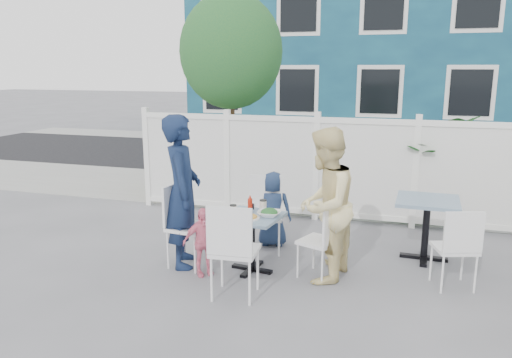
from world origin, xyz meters
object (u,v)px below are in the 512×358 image
(chair_right, at_px, (324,236))
(boy, at_px, (273,209))
(spare_table, at_px, (427,213))
(chair_back, at_px, (265,207))
(toddler, at_px, (203,242))
(chair_left, at_px, (182,219))
(chair_near, at_px, (233,245))
(main_table, at_px, (252,228))
(woman, at_px, (324,205))
(man, at_px, (182,191))
(utility_cabinet, at_px, (204,156))

(chair_right, height_order, boy, boy)
(spare_table, bearing_deg, chair_back, -173.37)
(chair_back, height_order, toddler, chair_back)
(chair_left, xyz_separation_m, chair_near, (0.89, -0.71, 0.02))
(main_table, bearing_deg, toddler, -151.07)
(woman, distance_m, boy, 1.26)
(chair_back, bearing_deg, chair_left, 31.35)
(chair_near, distance_m, man, 1.18)
(toddler, bearing_deg, man, 106.35)
(man, bearing_deg, toddler, -145.22)
(chair_right, distance_m, chair_back, 1.13)
(chair_right, xyz_separation_m, woman, (-0.01, 0.00, 0.35))
(chair_right, bearing_deg, chair_near, 156.24)
(chair_back, relative_size, chair_near, 0.95)
(chair_back, relative_size, woman, 0.57)
(utility_cabinet, bearing_deg, woman, -43.83)
(main_table, height_order, chair_left, chair_left)
(chair_near, height_order, woman, woman)
(chair_near, distance_m, woman, 1.15)
(toddler, bearing_deg, chair_back, 25.92)
(spare_table, xyz_separation_m, chair_near, (-1.90, -1.73, -0.01))
(main_table, relative_size, chair_right, 0.83)
(chair_right, xyz_separation_m, chair_near, (-0.80, -0.79, 0.09))
(boy, bearing_deg, spare_table, 171.90)
(chair_near, xyz_separation_m, toddler, (-0.54, 0.49, -0.19))
(boy, bearing_deg, utility_cabinet, -62.56)
(spare_table, height_order, toddler, toddler)
(chair_right, relative_size, chair_near, 0.85)
(chair_back, xyz_separation_m, chair_near, (0.09, -1.50, 0.03))
(spare_table, distance_m, chair_near, 2.57)
(chair_back, distance_m, boy, 0.20)
(chair_near, relative_size, woman, 0.59)
(woman, xyz_separation_m, toddler, (-1.32, -0.30, -0.46))
(toddler, bearing_deg, woman, -27.29)
(spare_table, height_order, chair_right, chair_right)
(chair_left, xyz_separation_m, woman, (1.68, 0.08, 0.28))
(chair_right, distance_m, chair_near, 1.12)
(woman, xyz_separation_m, boy, (-0.82, 0.88, -0.35))
(chair_back, height_order, woman, woman)
(woman, bearing_deg, chair_right, 86.44)
(chair_back, xyz_separation_m, toddler, (-0.45, -1.00, -0.17))
(chair_near, bearing_deg, man, 136.41)
(spare_table, relative_size, chair_right, 0.89)
(chair_left, height_order, boy, boy)
(spare_table, xyz_separation_m, chair_back, (-1.99, -0.23, -0.03))
(utility_cabinet, distance_m, spare_table, 5.02)
(utility_cabinet, bearing_deg, chair_left, -63.21)
(spare_table, distance_m, chair_left, 2.96)
(main_table, bearing_deg, chair_right, 1.55)
(chair_right, distance_m, man, 1.73)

